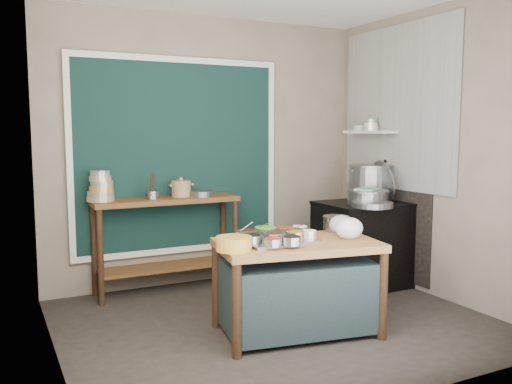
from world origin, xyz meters
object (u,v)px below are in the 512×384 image
prep_table (297,288)px  saucepan (336,223)px  stove_block (364,245)px  condiment_tray (278,241)px  yellow_basin (234,243)px  utensil_cup (152,195)px  stock_pot (370,182)px  back_counter (167,245)px  ceramic_crock (181,190)px  steamer (368,197)px

prep_table → saucepan: (0.53, 0.23, 0.44)m
stove_block → condiment_tray: bearing=-150.9°
yellow_basin → utensil_cup: utensil_cup is taller
condiment_tray → utensil_cup: size_ratio=4.13×
stock_pot → back_counter: bearing=164.5°
back_counter → ceramic_crock: ceramic_crock is taller
prep_table → yellow_basin: size_ratio=4.74×
steamer → condiment_tray: bearing=-153.6°
steamer → utensil_cup: bearing=157.4°
stock_pot → yellow_basin: bearing=-152.8°
utensil_cup → steamer: (1.98, -0.82, -0.04)m
prep_table → saucepan: saucepan is taller
prep_table → saucepan: 0.73m
back_counter → condiment_tray: size_ratio=2.63×
back_counter → stove_block: back_counter is taller
yellow_basin → steamer: size_ratio=0.60×
back_counter → yellow_basin: back_counter is taller
utensil_cup → ceramic_crock: bearing=10.3°
utensil_cup → stock_pot: 2.30m
utensil_cup → stock_pot: size_ratio=0.28×
ceramic_crock → steamer: ceramic_crock is taller
yellow_basin → ceramic_crock: size_ratio=1.25×
prep_table → back_counter: size_ratio=0.86×
stove_block → stock_pot: stock_pot is taller
yellow_basin → utensil_cup: size_ratio=1.98×
condiment_tray → steamer: bearing=26.4°
steamer → back_counter: bearing=155.1°
back_counter → ceramic_crock: 0.57m
condiment_tray → utensil_cup: 1.64m
yellow_basin → saucepan: size_ratio=1.11×
ceramic_crock → stock_pot: size_ratio=0.44×
prep_table → utensil_cup: size_ratio=9.37×
condiment_tray → steamer: (1.42, 0.71, 0.19)m
prep_table → back_counter: (-0.58, 1.58, 0.10)m
saucepan → utensil_cup: size_ratio=1.78×
stove_block → condiment_tray: stove_block is taller
utensil_cup → steamer: size_ratio=0.31×
back_counter → saucepan: bearing=-50.5°
condiment_tray → yellow_basin: size_ratio=2.09×
saucepan → ceramic_crock: 1.68m
ceramic_crock → saucepan: bearing=-55.7°
yellow_basin → ceramic_crock: ceramic_crock is taller
stove_block → ceramic_crock: 1.98m
condiment_tray → stock_pot: stock_pot is taller
back_counter → utensil_cup: size_ratio=10.87×
ceramic_crock → steamer: bearing=-27.9°
saucepan → steamer: bearing=20.1°
prep_table → utensil_cup: utensil_cup is taller
yellow_basin → ceramic_crock: (0.18, 1.68, 0.22)m
back_counter → saucepan: back_counter is taller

